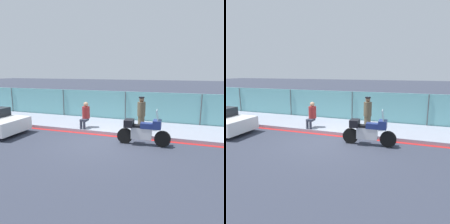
{
  "view_description": "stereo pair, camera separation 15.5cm",
  "coord_description": "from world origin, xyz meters",
  "views": [
    {
      "loc": [
        3.29,
        -8.24,
        3.06
      ],
      "look_at": [
        0.17,
        1.04,
        1.17
      ],
      "focal_mm": 35.0,
      "sensor_mm": 36.0,
      "label": 1
    },
    {
      "loc": [
        3.43,
        -8.19,
        3.06
      ],
      "look_at": [
        0.17,
        1.04,
        1.17
      ],
      "focal_mm": 35.0,
      "sensor_mm": 36.0,
      "label": 2
    }
  ],
  "objects": [
    {
      "name": "sidewalk",
      "position": [
        0.0,
        2.59,
        0.08
      ],
      "size": [
        30.73,
        2.82,
        0.16
      ],
      "color": "#8E93A3",
      "rests_on": "ground_plane"
    },
    {
      "name": "person_seated_on_curb",
      "position": [
        -1.46,
        1.64,
        0.88
      ],
      "size": [
        0.39,
        0.68,
        1.31
      ],
      "color": "#2D3342",
      "rests_on": "sidewalk"
    },
    {
      "name": "officer_standing",
      "position": [
        1.31,
        2.13,
        0.98
      ],
      "size": [
        0.39,
        0.39,
        1.63
      ],
      "color": "brown",
      "rests_on": "sidewalk"
    },
    {
      "name": "motorcycle",
      "position": [
        1.74,
        0.35,
        0.61
      ],
      "size": [
        2.21,
        0.55,
        1.5
      ],
      "rotation": [
        0.0,
        0.0,
        0.04
      ],
      "color": "black",
      "rests_on": "ground_plane"
    },
    {
      "name": "storefront_fence",
      "position": [
        0.0,
        4.09,
        0.91
      ],
      "size": [
        29.19,
        0.17,
        1.82
      ],
      "color": "#6BB2B7",
      "rests_on": "ground_plane"
    },
    {
      "name": "ground_plane",
      "position": [
        0.0,
        0.0,
        0.0
      ],
      "size": [
        120.0,
        120.0,
        0.0
      ],
      "primitive_type": "plane",
      "color": "#333847"
    },
    {
      "name": "curb_paint_stripe",
      "position": [
        0.0,
        1.09,
        0.0
      ],
      "size": [
        30.73,
        0.18,
        0.01
      ],
      "color": "red",
      "rests_on": "ground_plane"
    }
  ]
}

